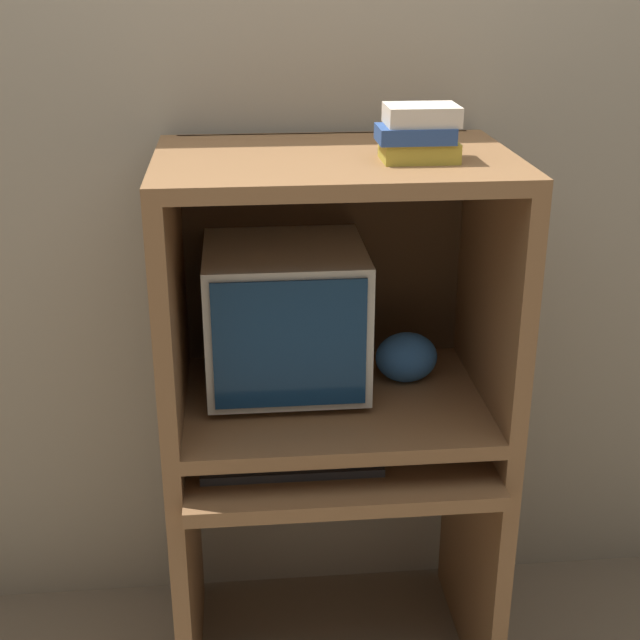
# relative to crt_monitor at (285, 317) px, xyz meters

# --- Properties ---
(wall_back) EXTENTS (6.00, 0.06, 2.60)m
(wall_back) POSITION_rel_crt_monitor_xyz_m (0.11, 0.27, 0.33)
(wall_back) COLOR gray
(wall_back) RESTS_ON ground_plane
(desk_base) EXTENTS (0.80, 0.59, 0.68)m
(desk_base) POSITION_rel_crt_monitor_xyz_m (0.11, -0.10, -0.56)
(desk_base) COLOR brown
(desk_base) RESTS_ON ground_plane
(desk_monitor_shelf) EXTENTS (0.80, 0.55, 0.11)m
(desk_monitor_shelf) POSITION_rel_crt_monitor_xyz_m (0.11, -0.07, -0.22)
(desk_monitor_shelf) COLOR brown
(desk_monitor_shelf) RESTS_ON desk_base
(hutch_upper) EXTENTS (0.80, 0.55, 0.60)m
(hutch_upper) POSITION_rel_crt_monitor_xyz_m (0.11, -0.04, 0.20)
(hutch_upper) COLOR brown
(hutch_upper) RESTS_ON desk_monitor_shelf
(crt_monitor) EXTENTS (0.38, 0.37, 0.36)m
(crt_monitor) POSITION_rel_crt_monitor_xyz_m (0.00, 0.00, 0.00)
(crt_monitor) COLOR beige
(crt_monitor) RESTS_ON desk_monitor_shelf
(keyboard) EXTENTS (0.42, 0.16, 0.03)m
(keyboard) POSITION_rel_crt_monitor_xyz_m (-0.00, -0.20, -0.28)
(keyboard) COLOR #2D2D30
(keyboard) RESTS_ON desk_base
(mouse) EXTENTS (0.07, 0.05, 0.03)m
(mouse) POSITION_rel_crt_monitor_xyz_m (0.29, -0.19, -0.28)
(mouse) COLOR #B7B7B7
(mouse) RESTS_ON desk_base
(snack_bag) EXTENTS (0.16, 0.12, 0.13)m
(snack_bag) POSITION_rel_crt_monitor_xyz_m (0.30, 0.00, -0.12)
(snack_bag) COLOR #336BB7
(snack_bag) RESTS_ON desk_monitor_shelf
(book_stack) EXTENTS (0.17, 0.12, 0.12)m
(book_stack) POSITION_rel_crt_monitor_xyz_m (0.28, -0.14, 0.47)
(book_stack) COLOR gold
(book_stack) RESTS_ON hutch_upper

